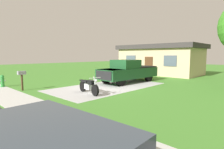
# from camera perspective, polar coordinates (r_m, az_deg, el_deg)

# --- Properties ---
(ground_plane) EXTENTS (80.00, 80.00, 0.00)m
(ground_plane) POSITION_cam_1_polar(r_m,az_deg,el_deg) (13.17, -1.10, -3.85)
(ground_plane) COLOR #437F2C
(driveway_pad) EXTENTS (4.40, 8.59, 0.01)m
(driveway_pad) POSITION_cam_1_polar(r_m,az_deg,el_deg) (13.17, -1.10, -3.83)
(driveway_pad) COLOR #B1B1B1
(driveway_pad) RESTS_ON ground
(sidewalk_strip) EXTENTS (36.00, 1.80, 0.01)m
(sidewalk_strip) POSITION_cam_1_polar(r_m,az_deg,el_deg) (9.93, -26.44, -7.77)
(sidewalk_strip) COLOR #BABAB5
(sidewalk_strip) RESTS_ON ground
(motorcycle) EXTENTS (2.19, 0.79, 1.09)m
(motorcycle) POSITION_cam_1_polar(r_m,az_deg,el_deg) (10.81, -7.36, -3.55)
(motorcycle) COLOR black
(motorcycle) RESTS_ON ground
(pickup_truck) EXTENTS (2.28, 5.71, 1.90)m
(pickup_truck) POSITION_cam_1_polar(r_m,az_deg,el_deg) (15.29, 5.40, 1.11)
(pickup_truck) COLOR black
(pickup_truck) RESTS_ON ground
(fire_hydrant) EXTENTS (0.32, 0.40, 0.87)m
(fire_hydrant) POSITION_cam_1_polar(r_m,az_deg,el_deg) (15.26, -31.22, -1.74)
(fire_hydrant) COLOR #2D8C38
(fire_hydrant) RESTS_ON ground
(mailbox) EXTENTS (0.26, 0.48, 1.26)m
(mailbox) POSITION_cam_1_polar(r_m,az_deg,el_deg) (12.99, -26.52, -0.27)
(mailbox) COLOR #4C3823
(mailbox) RESTS_ON ground
(neighbor_house) EXTENTS (9.60, 5.60, 3.50)m
(neighbor_house) POSITION_cam_1_polar(r_m,az_deg,el_deg) (22.86, 14.86, 4.68)
(neighbor_house) COLOR tan
(neighbor_house) RESTS_ON ground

